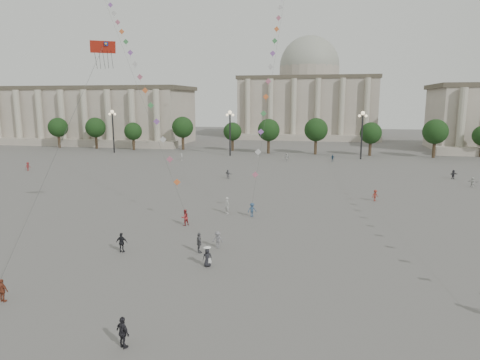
# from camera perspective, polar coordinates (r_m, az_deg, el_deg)

# --- Properties ---
(ground) EXTENTS (360.00, 360.00, 0.00)m
(ground) POSITION_cam_1_polar(r_m,az_deg,el_deg) (32.14, -3.68, -13.06)
(ground) COLOR #555250
(ground) RESTS_ON ground
(hall_west) EXTENTS (84.00, 26.22, 17.20)m
(hall_west) POSITION_cam_1_polar(r_m,az_deg,el_deg) (147.82, -22.57, 8.00)
(hall_west) COLOR #9F9585
(hall_west) RESTS_ON ground
(hall_central) EXTENTS (48.30, 34.30, 35.50)m
(hall_central) POSITION_cam_1_polar(r_m,az_deg,el_deg) (157.79, 9.08, 10.88)
(hall_central) COLOR #9F9585
(hall_central) RESTS_ON ground
(tree_row) EXTENTS (137.12, 5.12, 8.00)m
(tree_row) POSITION_cam_1_polar(r_m,az_deg,el_deg) (106.92, 7.55, 6.42)
(tree_row) COLOR #34261A
(tree_row) RESTS_ON ground
(lamp_post_far_west) EXTENTS (2.00, 0.90, 10.65)m
(lamp_post_far_west) POSITION_cam_1_polar(r_m,az_deg,el_deg) (111.86, -16.61, 7.26)
(lamp_post_far_west) COLOR #262628
(lamp_post_far_west) RESTS_ON ground
(lamp_post_mid_west) EXTENTS (2.00, 0.90, 10.65)m
(lamp_post_mid_west) POSITION_cam_1_polar(r_m,az_deg,el_deg) (101.16, -1.34, 7.39)
(lamp_post_mid_west) COLOR #262628
(lamp_post_mid_west) RESTS_ON ground
(lamp_post_mid_east) EXTENTS (2.00, 0.90, 10.65)m
(lamp_post_mid_east) POSITION_cam_1_polar(r_m,az_deg,el_deg) (98.76, 15.99, 6.92)
(lamp_post_mid_east) COLOR #262628
(lamp_post_mid_east) RESTS_ON ground
(person_crowd_0) EXTENTS (0.89, 0.38, 1.51)m
(person_crowd_0) POSITION_cam_1_polar(r_m,az_deg,el_deg) (93.80, 12.22, 2.87)
(person_crowd_0) COLOR #2D4D67
(person_crowd_0) RESTS_ON ground
(person_crowd_2) EXTENTS (0.87, 1.16, 1.59)m
(person_crowd_2) POSITION_cam_1_polar(r_m,az_deg,el_deg) (88.99, -26.43, 1.62)
(person_crowd_2) COLOR maroon
(person_crowd_2) RESTS_ON ground
(person_crowd_4) EXTENTS (1.66, 1.40, 1.79)m
(person_crowd_4) POSITION_cam_1_polar(r_m,az_deg,el_deg) (92.62, 6.22, 3.04)
(person_crowd_4) COLOR beige
(person_crowd_4) RESTS_ON ground
(person_crowd_6) EXTENTS (0.99, 0.57, 1.53)m
(person_crowd_6) POSITION_cam_1_polar(r_m,az_deg,el_deg) (38.16, -2.99, -7.95)
(person_crowd_6) COLOR slate
(person_crowd_6) RESTS_ON ground
(person_crowd_7) EXTENTS (1.45, 1.20, 1.56)m
(person_crowd_7) POSITION_cam_1_polar(r_m,az_deg,el_deg) (73.37, 28.60, -0.25)
(person_crowd_7) COLOR beige
(person_crowd_7) RESTS_ON ground
(person_crowd_8) EXTENTS (1.10, 1.00, 1.48)m
(person_crowd_8) POSITION_cam_1_polar(r_m,az_deg,el_deg) (58.30, 17.58, -1.97)
(person_crowd_8) COLOR maroon
(person_crowd_8) RESTS_ON ground
(person_crowd_9) EXTENTS (1.45, 1.09, 1.52)m
(person_crowd_9) POSITION_cam_1_polar(r_m,az_deg,el_deg) (79.68, 26.57, 0.67)
(person_crowd_9) COLOR black
(person_crowd_9) RESTS_ON ground
(person_crowd_10) EXTENTS (0.45, 0.63, 1.60)m
(person_crowd_10) POSITION_cam_1_polar(r_m,az_deg,el_deg) (94.39, -7.77, 3.08)
(person_crowd_10) COLOR #ADAEA9
(person_crowd_10) RESTS_ON ground
(person_crowd_12) EXTENTS (1.44, 1.18, 1.54)m
(person_crowd_12) POSITION_cam_1_polar(r_m,az_deg,el_deg) (71.71, -1.61, 0.81)
(person_crowd_12) COLOR slate
(person_crowd_12) RESTS_ON ground
(person_crowd_13) EXTENTS (0.76, 0.85, 1.94)m
(person_crowd_13) POSITION_cam_1_polar(r_m,az_deg,el_deg) (49.45, -1.70, -3.38)
(person_crowd_13) COLOR #ADAEAA
(person_crowd_13) RESTS_ON ground
(tourist_0) EXTENTS (0.94, 0.48, 1.55)m
(tourist_0) POSITION_cam_1_polar(r_m,az_deg,el_deg) (32.38, -29.12, -12.76)
(tourist_0) COLOR brown
(tourist_0) RESTS_ON ground
(tourist_1) EXTENTS (1.10, 0.86, 1.75)m
(tourist_1) POSITION_cam_1_polar(r_m,az_deg,el_deg) (24.58, -15.35, -19.02)
(tourist_1) COLOR black
(tourist_1) RESTS_ON ground
(tourist_3) EXTENTS (0.95, 1.10, 1.78)m
(tourist_3) POSITION_cam_1_polar(r_m,az_deg,el_deg) (37.06, -5.47, -8.35)
(tourist_3) COLOR #59595E
(tourist_3) RESTS_ON ground
(tourist_4) EXTENTS (1.04, 0.51, 1.72)m
(tourist_4) POSITION_cam_1_polar(r_m,az_deg,el_deg) (38.43, -15.49, -8.04)
(tourist_4) COLOR black
(tourist_4) RESTS_ON ground
(kite_flyer_0) EXTENTS (1.03, 1.05, 1.70)m
(kite_flyer_0) POSITION_cam_1_polar(r_m,az_deg,el_deg) (45.19, -7.35, -4.96)
(kite_flyer_0) COLOR maroon
(kite_flyer_0) RESTS_ON ground
(kite_flyer_1) EXTENTS (1.18, 1.05, 1.59)m
(kite_flyer_1) POSITION_cam_1_polar(r_m,az_deg,el_deg) (48.11, 1.62, -3.99)
(kite_flyer_1) COLOR navy
(kite_flyer_1) RESTS_ON ground
(hat_person) EXTENTS (0.86, 0.71, 1.69)m
(hat_person) POSITION_cam_1_polar(r_m,az_deg,el_deg) (34.12, -4.37, -10.15)
(hat_person) COLOR black
(hat_person) RESTS_ON ground
(dragon_kite) EXTENTS (2.15, 7.99, 21.50)m
(dragon_kite) POSITION_cam_1_polar(r_m,az_deg,el_deg) (41.76, -17.86, 15.38)
(dragon_kite) COLOR #AC2012
(dragon_kite) RESTS_ON ground
(kite_train_west) EXTENTS (29.86, 34.85, 60.76)m
(kite_train_west) POSITION_cam_1_polar(r_m,az_deg,el_deg) (67.95, -15.70, 18.50)
(kite_train_west) COLOR #3F3F3F
(kite_train_west) RESTS_ON ground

